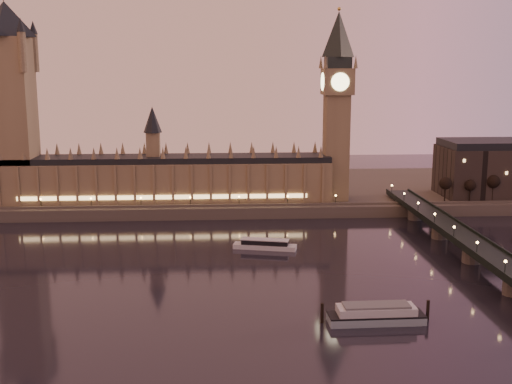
% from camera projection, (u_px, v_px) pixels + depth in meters
% --- Properties ---
extents(ground, '(700.00, 700.00, 0.00)m').
position_uv_depth(ground, '(249.00, 282.00, 238.15)').
color(ground, black).
rests_on(ground, ground).
extents(far_embankment, '(560.00, 130.00, 6.00)m').
position_uv_depth(far_embankment, '(284.00, 190.00, 401.03)').
color(far_embankment, '#423D35').
rests_on(far_embankment, ground).
extents(palace_of_westminster, '(180.00, 26.62, 52.00)m').
position_uv_depth(palace_of_westminster, '(165.00, 173.00, 350.27)').
color(palace_of_westminster, brown).
rests_on(palace_of_westminster, ground).
extents(victoria_tower, '(31.68, 31.68, 118.00)m').
position_uv_depth(victoria_tower, '(10.00, 92.00, 337.26)').
color(victoria_tower, brown).
rests_on(victoria_tower, ground).
extents(big_ben, '(17.68, 17.68, 104.00)m').
position_uv_depth(big_ben, '(337.00, 95.00, 347.71)').
color(big_ben, brown).
rests_on(big_ben, ground).
extents(westminster_bridge, '(13.20, 260.00, 15.30)m').
position_uv_depth(westminster_bridge, '(490.00, 263.00, 242.42)').
color(westminster_bridge, black).
rests_on(westminster_bridge, ground).
extents(bare_tree_0, '(6.31, 6.31, 12.82)m').
position_uv_depth(bare_tree_0, '(447.00, 185.00, 348.60)').
color(bare_tree_0, black).
rests_on(bare_tree_0, ground).
extents(bare_tree_1, '(6.31, 6.31, 12.82)m').
position_uv_depth(bare_tree_1, '(472.00, 185.00, 349.39)').
color(bare_tree_1, black).
rests_on(bare_tree_1, ground).
extents(bare_tree_2, '(6.31, 6.31, 12.82)m').
position_uv_depth(bare_tree_2, '(496.00, 185.00, 350.19)').
color(bare_tree_2, black).
rests_on(bare_tree_2, ground).
extents(cruise_boat_a, '(28.30, 12.32, 4.43)m').
position_uv_depth(cruise_boat_a, '(265.00, 245.00, 281.58)').
color(cruise_boat_a, silver).
rests_on(cruise_boat_a, ground).
extents(moored_barge, '(34.76, 8.93, 6.37)m').
position_uv_depth(moored_barge, '(376.00, 314.00, 199.94)').
color(moored_barge, gray).
rests_on(moored_barge, ground).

